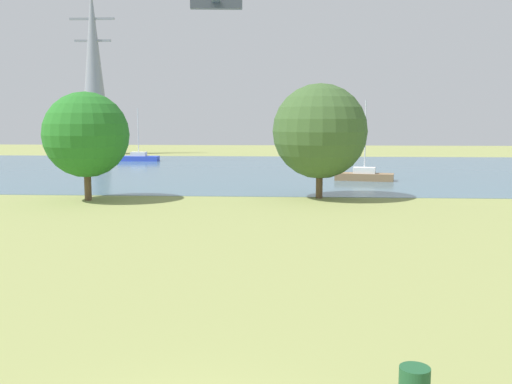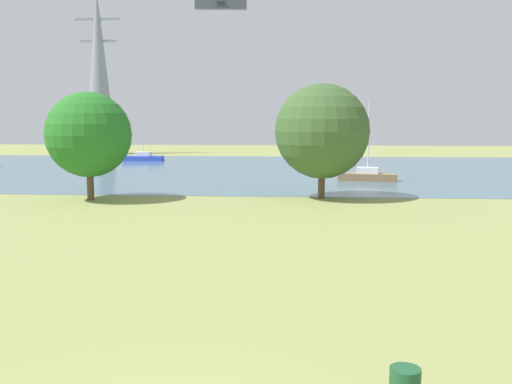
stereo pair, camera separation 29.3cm
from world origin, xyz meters
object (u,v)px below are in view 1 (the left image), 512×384
sailboat_brown (364,175)px  electricity_pylon (94,70)px  tree_east_near (320,131)px  tree_west_near (86,135)px  sailboat_blue (139,157)px  light_aircraft (216,4)px

sailboat_brown → electricity_pylon: electricity_pylon is taller
tree_east_near → tree_west_near: bearing=-172.9°
tree_west_near → electricity_pylon: bearing=108.0°
sailboat_blue → tree_east_near: size_ratio=0.85×
sailboat_blue → electricity_pylon: size_ratio=0.27×
sailboat_blue → sailboat_brown: bearing=-39.7°
sailboat_blue → electricity_pylon: bearing=126.2°
electricity_pylon → sailboat_blue: bearing=-53.8°
sailboat_blue → light_aircraft: 21.20m
tree_east_near → electricity_pylon: (-29.84, 44.39, 7.51)m
sailboat_brown → sailboat_blue: sailboat_brown is taller
tree_east_near → sailboat_brown: bearing=68.4°
sailboat_blue → tree_west_near: 33.69m
tree_east_near → light_aircraft: light_aircraft is taller
sailboat_brown → tree_east_near: size_ratio=0.89×
light_aircraft → tree_west_near: bearing=-95.5°
sailboat_blue → electricity_pylon: 19.94m
sailboat_blue → light_aircraft: size_ratio=0.75×
sailboat_brown → electricity_pylon: (-34.13, 33.53, 11.42)m
tree_east_near → light_aircraft: bearing=107.5°
sailboat_brown → light_aircraft: 34.65m
electricity_pylon → tree_east_near: bearing=-56.1°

